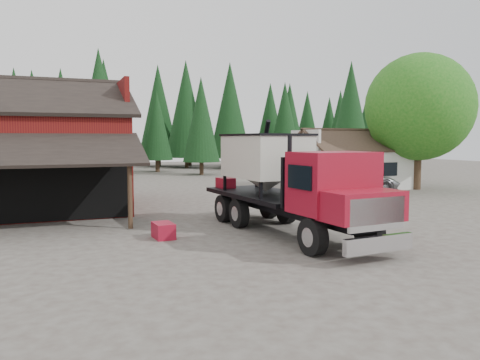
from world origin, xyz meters
name	(u,v)px	position (x,y,z in m)	size (l,w,h in m)	color
ground	(270,228)	(0.00, 0.00, 0.00)	(120.00, 120.00, 0.00)	#4C433B
red_barn	(6,160)	(-11.00, 9.90, 2.69)	(12.80, 13.63, 7.18)	maroon
farmhouse	(350,166)	(13.00, 13.00, 1.67)	(8.60, 6.42, 4.65)	silver
deciduous_tree	(419,111)	(17.01, 9.97, 5.91)	(8.00, 8.00, 10.20)	#382619
conifer_backdrop	(128,169)	(0.00, 42.00, 0.00)	(76.00, 16.00, 16.00)	black
near_pine_b	(201,120)	(6.00, 30.00, 5.89)	(3.96, 3.96, 10.40)	#382619
near_pine_c	(351,111)	(22.00, 26.00, 6.89)	(4.84, 4.84, 12.40)	#382619
near_pine_d	(100,105)	(-4.00, 34.00, 7.39)	(5.28, 5.28, 13.40)	#382619
feed_truck	(288,180)	(0.15, -1.34, 2.19)	(3.72, 10.56, 4.68)	black
silver_car	(353,180)	(11.25, 10.00, 0.90)	(2.99, 6.48, 1.80)	#999AA0
equip_box	(163,231)	(-4.72, -0.39, 0.30)	(0.70, 1.10, 0.60)	maroon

